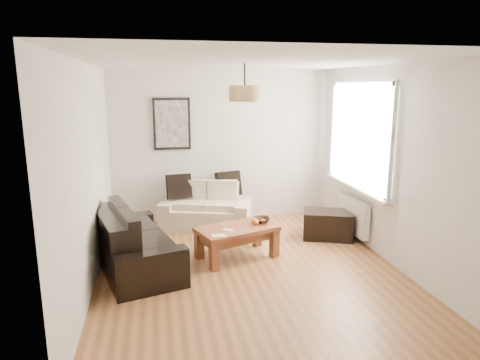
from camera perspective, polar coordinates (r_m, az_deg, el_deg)
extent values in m
plane|color=brown|center=(5.66, 1.19, -11.74)|extent=(4.50, 4.50, 0.00)
cube|color=white|center=(6.82, 14.90, -4.51)|extent=(0.10, 0.90, 0.52)
cylinder|color=tan|center=(5.46, 0.62, 11.50)|extent=(0.40, 0.40, 0.20)
cube|color=black|center=(6.80, 11.66, -5.87)|extent=(0.87, 0.70, 0.43)
cube|color=black|center=(7.20, -8.17, -0.86)|extent=(0.43, 0.18, 0.41)
cube|color=black|center=(7.28, -1.55, -0.52)|extent=(0.44, 0.25, 0.43)
imported|color=black|center=(6.04, 2.80, -5.38)|extent=(0.27, 0.27, 0.06)
sphere|color=orange|center=(5.92, 2.08, -5.67)|extent=(0.11, 0.11, 0.09)
sphere|color=#E35213|center=(5.97, 3.07, -5.52)|extent=(0.06, 0.06, 0.06)
sphere|color=orange|center=(5.97, 2.07, -5.51)|extent=(0.07, 0.07, 0.06)
cube|color=beige|center=(5.52, -2.82, -7.45)|extent=(0.19, 0.14, 0.01)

